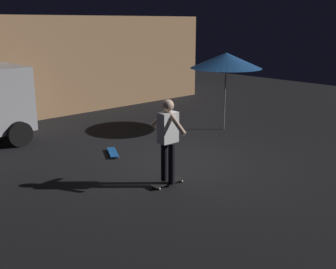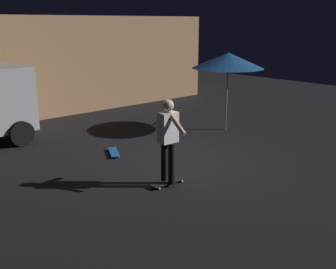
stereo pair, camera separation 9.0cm
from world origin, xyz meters
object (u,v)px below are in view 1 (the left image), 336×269
patio_umbrella (226,60)px  skateboard_ridden (168,182)px  skater (168,135)px  skateboard_spare (113,152)px

patio_umbrella → skateboard_ridden: patio_umbrella is taller
skateboard_ridden → skater: skater is taller
patio_umbrella → skater: 4.84m
skateboard_ridden → skater: size_ratio=0.47×
patio_umbrella → skateboard_ridden: (-4.22, -2.11, -2.02)m
patio_umbrella → skateboard_ridden: size_ratio=2.94×
skateboard_ridden → skater: (0.00, 0.00, 0.98)m
skateboard_spare → skater: size_ratio=0.47×
skateboard_spare → skater: bearing=-97.4°
skateboard_spare → skater: skater is taller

